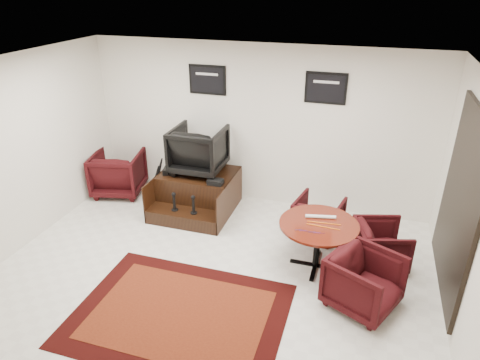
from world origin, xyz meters
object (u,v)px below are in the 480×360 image
at_px(table_chair_window, 381,243).
at_px(shine_podium, 197,193).
at_px(meeting_table, 319,229).
at_px(table_chair_back, 318,216).
at_px(armchair_side, 118,171).
at_px(table_chair_corner, 364,279).
at_px(shine_chair, 199,148).

bearing_deg(table_chair_window, shine_podium, 60.47).
bearing_deg(meeting_table, table_chair_back, 96.59).
distance_m(armchair_side, table_chair_corner, 4.92).
height_order(table_chair_back, table_chair_window, same).
bearing_deg(shine_chair, table_chair_corner, 147.44).
bearing_deg(shine_chair, table_chair_window, 163.83).
relative_size(shine_podium, table_chair_corner, 1.66).
xyz_separation_m(shine_chair, armchair_side, (-1.65, -0.01, -0.66)).
bearing_deg(shine_podium, table_chair_back, -6.69).
relative_size(meeting_table, table_chair_window, 1.53).
bearing_deg(shine_chair, meeting_table, 151.39).
bearing_deg(armchair_side, meeting_table, 149.96).
xyz_separation_m(meeting_table, table_chair_window, (0.85, 0.33, -0.27)).
distance_m(meeting_table, table_chair_back, 0.87).
height_order(meeting_table, table_chair_corner, table_chair_corner).
bearing_deg(shine_chair, table_chair_back, 169.44).
height_order(shine_podium, armchair_side, armchair_side).
xyz_separation_m(shine_podium, table_chair_window, (3.10, -0.74, 0.05)).
relative_size(meeting_table, table_chair_corner, 1.36).
bearing_deg(table_chair_window, armchair_side, 63.55).
relative_size(table_chair_back, table_chair_corner, 0.89).
bearing_deg(shine_podium, table_chair_corner, -30.30).
distance_m(table_chair_back, table_chair_window, 1.07).
distance_m(meeting_table, table_chair_window, 0.95).
bearing_deg(table_chair_back, armchair_side, 5.74).
bearing_deg(table_chair_corner, meeting_table, 72.42).
xyz_separation_m(table_chair_back, table_chair_window, (0.95, -0.49, 0.00)).
relative_size(shine_podium, shine_chair, 1.51).
xyz_separation_m(shine_podium, table_chair_corner, (2.91, -1.70, 0.09)).
xyz_separation_m(armchair_side, table_chair_window, (4.75, -0.87, -0.09)).
relative_size(armchair_side, meeting_table, 0.83).
height_order(shine_chair, table_chair_back, shine_chair).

